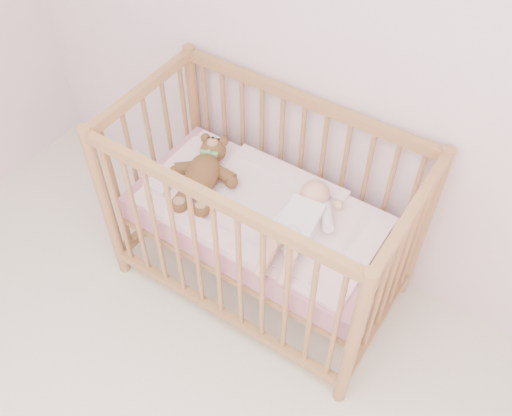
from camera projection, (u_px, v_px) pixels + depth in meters
The scene contains 6 objects.
wall_back at pixel (382, 35), 2.14m from camera, with size 4.00×0.02×2.70m, color white.
crib at pixel (262, 218), 2.66m from camera, with size 1.36×0.76×1.00m, color #B3824B, non-canonical shape.
mattress at pixel (262, 220), 2.67m from camera, with size 1.22×0.62×0.13m, color #C47A97.
blanket at pixel (262, 210), 2.62m from camera, with size 1.10×0.58×0.06m, color #EFA5B4, non-canonical shape.
baby at pixel (300, 221), 2.47m from camera, with size 0.29×0.60×0.14m, color white, non-canonical shape.
teddy_bear at pixel (203, 172), 2.66m from camera, with size 0.35×0.50×0.14m, color brown, non-canonical shape.
Camera 1 is at (0.64, 0.15, 2.54)m, focal length 40.00 mm.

